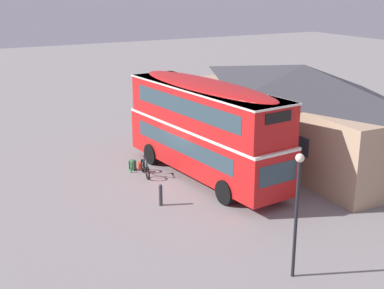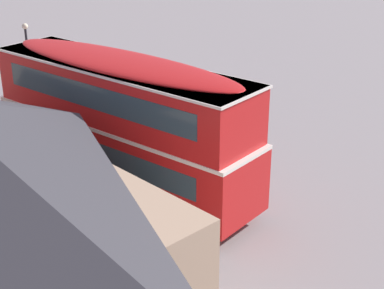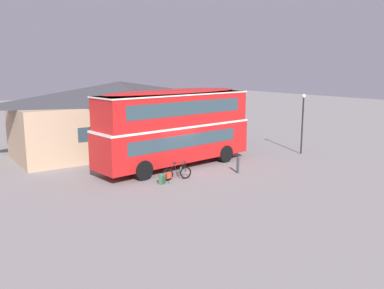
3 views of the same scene
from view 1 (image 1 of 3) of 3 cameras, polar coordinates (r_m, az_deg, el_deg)
ground_plane at (r=26.32m, az=-0.20°, el=-3.36°), size 120.00×120.00×0.00m
double_decker_bus at (r=25.29m, az=1.41°, el=2.07°), size 10.57×3.52×4.79m
touring_bicycle at (r=26.33m, az=-5.19°, el=-2.57°), size 1.75×0.52×1.00m
backpack_on_ground at (r=27.16m, az=-6.47°, el=-2.17°), size 0.40×0.36×0.56m
water_bottle_green_metal at (r=26.83m, az=-6.65°, el=-2.83°), size 0.08×0.08×0.24m
pub_building at (r=29.30m, az=11.79°, el=3.68°), size 15.09×6.43×5.06m
street_lamp at (r=16.89m, az=11.33°, el=-6.09°), size 0.28×0.28×4.23m
kerb_bollard at (r=22.74m, az=-3.43°, el=-5.44°), size 0.16×0.16×0.97m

